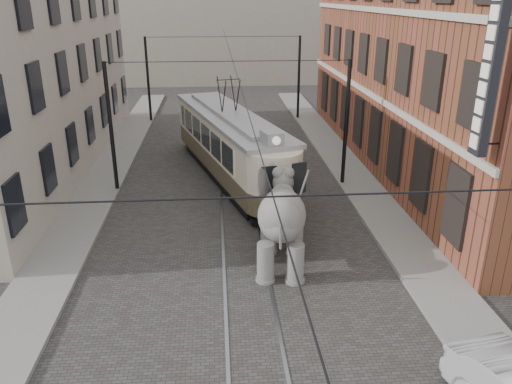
{
  "coord_description": "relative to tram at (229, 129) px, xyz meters",
  "views": [
    {
      "loc": [
        -0.82,
        -16.71,
        8.66
      ],
      "look_at": [
        0.5,
        0.02,
        2.1
      ],
      "focal_mm": 35.44,
      "sensor_mm": 36.0,
      "label": 1
    }
  ],
  "objects": [
    {
      "name": "brick_building",
      "position": [
        11.21,
        1.35,
        3.53
      ],
      "size": [
        8.0,
        26.0,
        12.0
      ],
      "primitive_type": "cube",
      "color": "brown",
      "rests_on": "ground"
    },
    {
      "name": "catenary",
      "position": [
        0.01,
        -2.65,
        0.53
      ],
      "size": [
        11.0,
        30.2,
        6.0
      ],
      "primitive_type": null,
      "color": "black",
      "rests_on": "ground"
    },
    {
      "name": "sidewalk_left",
      "position": [
        -6.29,
        -7.65,
        -2.4
      ],
      "size": [
        2.0,
        60.0,
        0.15
      ],
      "primitive_type": "cube",
      "color": "slate",
      "rests_on": "ground"
    },
    {
      "name": "ground",
      "position": [
        0.21,
        -7.65,
        -2.47
      ],
      "size": [
        120.0,
        120.0,
        0.0
      ],
      "primitive_type": "plane",
      "color": "#3B3936"
    },
    {
      "name": "sidewalk_right",
      "position": [
        6.21,
        -7.65,
        -2.4
      ],
      "size": [
        2.0,
        60.0,
        0.15
      ],
      "primitive_type": "cube",
      "color": "slate",
      "rests_on": "ground"
    },
    {
      "name": "elephant",
      "position": [
        1.43,
        -9.33,
        -0.98
      ],
      "size": [
        3.38,
        5.22,
        2.98
      ],
      "primitive_type": null,
      "rotation": [
        0.0,
        0.0,
        -0.15
      ],
      "color": "#5C5A55",
      "rests_on": "ground"
    },
    {
      "name": "distant_block",
      "position": [
        0.21,
        32.35,
        4.53
      ],
      "size": [
        28.0,
        10.0,
        14.0
      ],
      "primitive_type": "cube",
      "color": "gray",
      "rests_on": "ground"
    },
    {
      "name": "stucco_building",
      "position": [
        -10.79,
        2.35,
        2.53
      ],
      "size": [
        7.0,
        24.0,
        10.0
      ],
      "primitive_type": "cube",
      "color": "gray",
      "rests_on": "ground"
    },
    {
      "name": "tram_rails",
      "position": [
        0.21,
        -7.65,
        -2.46
      ],
      "size": [
        1.54,
        80.0,
        0.02
      ],
      "primitive_type": null,
      "color": "slate",
      "rests_on": "ground"
    },
    {
      "name": "tram",
      "position": [
        0.0,
        0.0,
        0.0
      ],
      "size": [
        5.89,
        12.7,
        4.95
      ],
      "primitive_type": null,
      "rotation": [
        0.0,
        0.0,
        0.28
      ],
      "color": "beige",
      "rests_on": "ground"
    }
  ]
}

